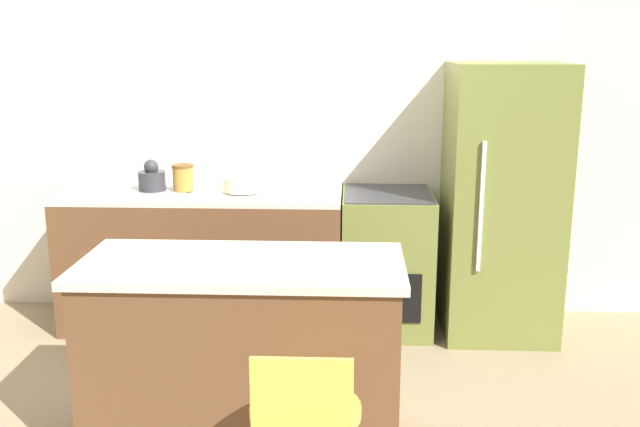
{
  "coord_description": "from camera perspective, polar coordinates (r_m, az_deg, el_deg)",
  "views": [
    {
      "loc": [
        0.7,
        -4.15,
        1.87
      ],
      "look_at": [
        0.53,
        -0.39,
        0.95
      ],
      "focal_mm": 40.0,
      "sensor_mm": 36.0,
      "label": 1
    }
  ],
  "objects": [
    {
      "name": "ground_plane",
      "position": [
        4.6,
        -6.5,
        -10.33
      ],
      "size": [
        14.0,
        14.0,
        0.0
      ],
      "primitive_type": "plane",
      "color": "#998466"
    },
    {
      "name": "wall_back",
      "position": [
        4.92,
        -5.66,
        7.02
      ],
      "size": [
        8.0,
        0.06,
        2.6
      ],
      "color": "silver",
      "rests_on": "ground_plane"
    },
    {
      "name": "back_counter",
      "position": [
        4.8,
        -9.24,
        -3.6
      ],
      "size": [
        1.82,
        0.64,
        0.91
      ],
      "color": "brown",
      "rests_on": "ground_plane"
    },
    {
      "name": "kitchen_island",
      "position": [
        3.38,
        -6.11,
        -11.08
      ],
      "size": [
        1.46,
        0.66,
        0.9
      ],
      "color": "brown",
      "rests_on": "ground_plane"
    },
    {
      "name": "oven_range",
      "position": [
        4.71,
        5.34,
        -3.8
      ],
      "size": [
        0.58,
        0.65,
        0.91
      ],
      "color": "olive",
      "rests_on": "ground_plane"
    },
    {
      "name": "refrigerator",
      "position": [
        4.67,
        14.29,
        0.92
      ],
      "size": [
        0.69,
        0.71,
        1.73
      ],
      "color": "olive",
      "rests_on": "ground_plane"
    },
    {
      "name": "kettle",
      "position": [
        4.77,
        -13.31,
        2.77
      ],
      "size": [
        0.18,
        0.18,
        0.2
      ],
      "color": "#333338",
      "rests_on": "back_counter"
    },
    {
      "name": "mixing_bowl",
      "position": [
        4.65,
        -6.25,
        2.34
      ],
      "size": [
        0.25,
        0.25,
        0.09
      ],
      "color": "beige",
      "rests_on": "back_counter"
    },
    {
      "name": "canister_jar",
      "position": [
        4.72,
        -10.89,
        2.85
      ],
      "size": [
        0.14,
        0.14,
        0.17
      ],
      "color": "#B77F33",
      "rests_on": "back_counter"
    }
  ]
}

